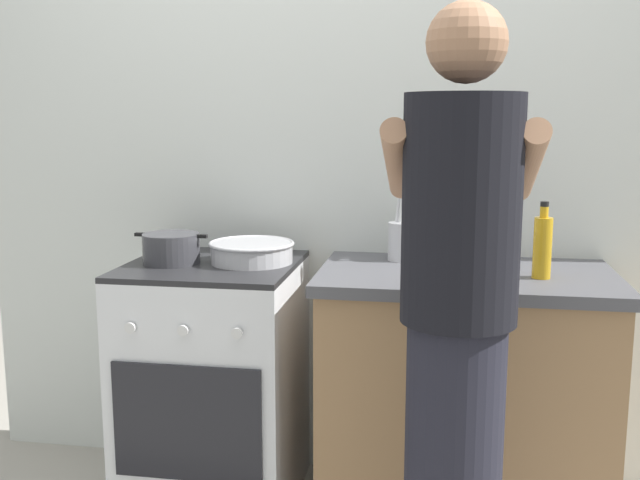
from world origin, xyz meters
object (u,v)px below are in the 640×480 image
Objects in this scene: mixing_bowl at (252,251)px; person at (457,335)px; spice_bottle at (478,261)px; utensil_crock at (402,235)px; stove_range at (215,382)px; pot at (171,248)px; oil_bottle at (542,246)px.

mixing_bowl is 0.18× the size of person.
mixing_bowl is at bearing 177.34° from spice_bottle.
mixing_bowl is 0.55m from utensil_crock.
spice_bottle reaches higher than stove_range.
spice_bottle is at bearing -2.66° from mixing_bowl.
stove_range is 2.77× the size of utensil_crock.
pot is at bearing -178.82° from spice_bottle.
mixing_bowl is at bearing 13.33° from stove_range.
pot is 0.16× the size of person.
mixing_bowl is 0.97m from person.
utensil_crock is (0.53, 0.13, 0.05)m from mixing_bowl.
spice_bottle is (1.08, 0.02, -0.02)m from pot.
pot is at bearing -168.06° from mixing_bowl.
oil_bottle is (1.28, -0.03, 0.05)m from pot.
stove_range is at bearing 177.15° from oil_bottle.
oil_bottle is at bearing -2.85° from stove_range.
oil_bottle is (0.47, -0.22, 0.01)m from utensil_crock.
pot is at bearing -166.66° from utensil_crock.
mixing_bowl is at bearing -165.93° from utensil_crock.
spice_bottle is 0.61m from person.
utensil_crock is 0.32m from spice_bottle.
utensil_crock is 1.29× the size of oil_bottle.
utensil_crock is at bearing 14.07° from mixing_bowl.
mixing_bowl is 1.00m from oil_bottle.
stove_range is at bearing -166.08° from utensil_crock.
person reaches higher than stove_range.
person is at bearing -97.14° from spice_bottle.
utensil_crock is at bearing 13.34° from pot.
stove_range is at bearing 144.73° from person.
pot is at bearing 149.78° from person.
mixing_bowl is (0.28, 0.06, -0.01)m from pot.
oil_bottle reaches higher than stove_range.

